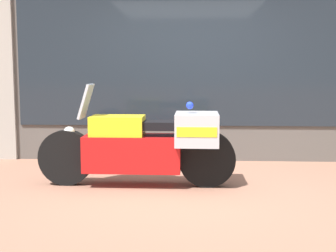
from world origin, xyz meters
name	(u,v)px	position (x,y,z in m)	size (l,w,h in m)	color
ground_plane	(185,190)	(0.00, 0.00, 0.00)	(60.00, 60.00, 0.00)	#8E604C
shop_building	(162,42)	(-0.40, 2.00, 1.83)	(6.97, 0.55, 3.65)	#56514C
window_display	(207,129)	(0.33, 2.03, 0.47)	(5.72, 0.30, 1.99)	slate
paramedic_motorcycle	(148,144)	(-0.45, 0.18, 0.52)	(2.40, 0.62, 1.24)	black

